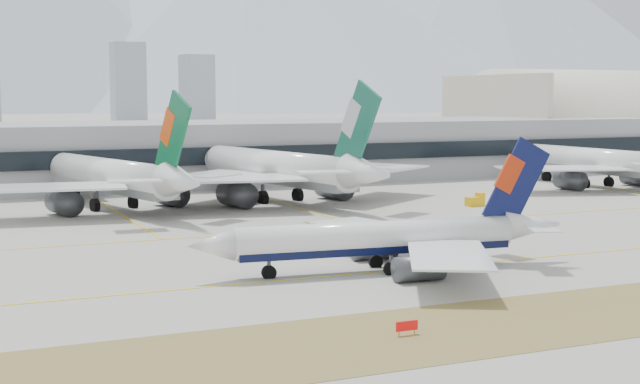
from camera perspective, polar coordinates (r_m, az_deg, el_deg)
name	(u,v)px	position (r m, az deg, el deg)	size (l,w,h in m)	color
ground	(383,263)	(116.03, 4.08, -4.54)	(3000.00, 3000.00, 0.00)	gray
taxiing_airliner	(389,239)	(110.38, 4.46, -3.00)	(49.23, 42.57, 16.54)	white
widebody_eva	(116,178)	(172.17, -12.92, 0.87)	(62.14, 61.99, 22.84)	white
widebody_cathay	(284,170)	(179.61, -2.35, 1.40)	(67.87, 67.40, 24.69)	white
widebody_china_air	(601,163)	(219.32, 17.53, 1.78)	(61.08, 59.74, 21.79)	white
terminal	(165,153)	(222.51, -9.88, 2.48)	(280.00, 43.10, 15.00)	gray
hangar	(602,159)	(315.09, 17.58, 2.01)	(91.00, 60.00, 60.00)	beige
hold_sign_left	(407,326)	(81.62, 5.58, -8.54)	(2.20, 0.15, 1.35)	red
gse_c	(476,201)	(176.95, 9.93, -0.56)	(3.55, 2.00, 2.60)	#E4A90C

